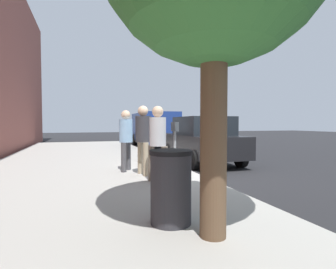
{
  "coord_description": "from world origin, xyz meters",
  "views": [
    {
      "loc": [
        -7.15,
        3.01,
        1.53
      ],
      "look_at": [
        0.71,
        0.52,
        1.19
      ],
      "focal_mm": 29.13,
      "sensor_mm": 36.0,
      "label": 1
    }
  ],
  "objects_px": {
    "pedestrian_bystander": "(158,137)",
    "parked_sedan_near": "(201,140)",
    "parking_officer": "(126,135)",
    "parking_meter": "(175,136)",
    "parked_van_far": "(154,128)",
    "trash_bin": "(171,187)",
    "pedestrian_at_meter": "(143,134)"
  },
  "relations": [
    {
      "from": "parking_meter",
      "to": "parking_officer",
      "type": "distance_m",
      "value": 1.41
    },
    {
      "from": "pedestrian_at_meter",
      "to": "pedestrian_bystander",
      "type": "distance_m",
      "value": 0.97
    },
    {
      "from": "pedestrian_at_meter",
      "to": "pedestrian_bystander",
      "type": "xyz_separation_m",
      "value": [
        -0.96,
        -0.14,
        -0.05
      ]
    },
    {
      "from": "pedestrian_bystander",
      "to": "parked_sedan_near",
      "type": "height_order",
      "value": "pedestrian_bystander"
    },
    {
      "from": "pedestrian_at_meter",
      "to": "parking_officer",
      "type": "distance_m",
      "value": 0.8
    },
    {
      "from": "parked_van_far",
      "to": "parked_sedan_near",
      "type": "bearing_deg",
      "value": 180.0
    },
    {
      "from": "pedestrian_bystander",
      "to": "parking_meter",
      "type": "bearing_deg",
      "value": 16.44
    },
    {
      "from": "parking_meter",
      "to": "parked_van_far",
      "type": "xyz_separation_m",
      "value": [
        9.55,
        -1.86,
        0.09
      ]
    },
    {
      "from": "parked_sedan_near",
      "to": "parked_van_far",
      "type": "relative_size",
      "value": 0.84
    },
    {
      "from": "pedestrian_bystander",
      "to": "parking_officer",
      "type": "xyz_separation_m",
      "value": [
        1.68,
        0.49,
        -0.02
      ]
    },
    {
      "from": "trash_bin",
      "to": "parking_officer",
      "type": "bearing_deg",
      "value": -0.67
    },
    {
      "from": "pedestrian_at_meter",
      "to": "parked_sedan_near",
      "type": "xyz_separation_m",
      "value": [
        2.44,
        -2.81,
        -0.35
      ]
    },
    {
      "from": "parking_officer",
      "to": "trash_bin",
      "type": "distance_m",
      "value": 4.34
    },
    {
      "from": "trash_bin",
      "to": "parking_meter",
      "type": "bearing_deg",
      "value": -19.8
    },
    {
      "from": "parking_officer",
      "to": "parked_van_far",
      "type": "xyz_separation_m",
      "value": [
        8.98,
        -3.16,
        0.08
      ]
    },
    {
      "from": "trash_bin",
      "to": "parked_van_far",
      "type": "bearing_deg",
      "value": -13.57
    },
    {
      "from": "parking_meter",
      "to": "parked_van_far",
      "type": "relative_size",
      "value": 0.27
    },
    {
      "from": "parking_officer",
      "to": "parked_van_far",
      "type": "distance_m",
      "value": 9.52
    },
    {
      "from": "parking_meter",
      "to": "pedestrian_bystander",
      "type": "xyz_separation_m",
      "value": [
        -1.11,
        0.81,
        0.04
      ]
    },
    {
      "from": "parking_meter",
      "to": "pedestrian_bystander",
      "type": "relative_size",
      "value": 0.79
    },
    {
      "from": "parking_meter",
      "to": "pedestrian_at_meter",
      "type": "height_order",
      "value": "pedestrian_at_meter"
    },
    {
      "from": "parking_meter",
      "to": "pedestrian_bystander",
      "type": "height_order",
      "value": "pedestrian_bystander"
    },
    {
      "from": "pedestrian_bystander",
      "to": "parking_officer",
      "type": "height_order",
      "value": "pedestrian_bystander"
    },
    {
      "from": "parked_van_far",
      "to": "trash_bin",
      "type": "xyz_separation_m",
      "value": [
        -13.29,
        3.21,
        -0.6
      ]
    },
    {
      "from": "pedestrian_at_meter",
      "to": "parked_van_far",
      "type": "height_order",
      "value": "parked_van_far"
    },
    {
      "from": "parking_meter",
      "to": "parked_sedan_near",
      "type": "height_order",
      "value": "parked_sedan_near"
    },
    {
      "from": "parked_sedan_near",
      "to": "parked_van_far",
      "type": "distance_m",
      "value": 7.27
    },
    {
      "from": "pedestrian_bystander",
      "to": "trash_bin",
      "type": "height_order",
      "value": "pedestrian_bystander"
    },
    {
      "from": "pedestrian_bystander",
      "to": "parked_sedan_near",
      "type": "bearing_deg",
      "value": 14.28
    },
    {
      "from": "pedestrian_bystander",
      "to": "parking_officer",
      "type": "distance_m",
      "value": 1.75
    },
    {
      "from": "parked_sedan_near",
      "to": "trash_bin",
      "type": "xyz_separation_m",
      "value": [
        -6.03,
        3.21,
        -0.24
      ]
    },
    {
      "from": "parked_sedan_near",
      "to": "trash_bin",
      "type": "distance_m",
      "value": 6.83
    }
  ]
}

